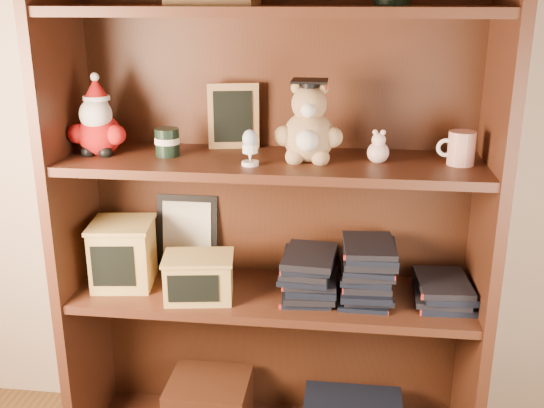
{
  "coord_description": "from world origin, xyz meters",
  "views": [
    {
      "loc": [
        0.31,
        -0.37,
        1.38
      ],
      "look_at": [
        0.1,
        1.3,
        0.82
      ],
      "focal_mm": 42.0,
      "sensor_mm": 36.0,
      "label": 1
    }
  ],
  "objects": [
    {
      "name": "chalkboard_plaque",
      "position": [
        -0.03,
        1.42,
        1.04
      ],
      "size": [
        0.15,
        0.09,
        0.19
      ],
      "color": "#9E7547",
      "rests_on": "shelf_upper"
    },
    {
      "name": "grad_teddy_bear",
      "position": [
        0.2,
        1.3,
        1.03
      ],
      "size": [
        0.18,
        0.16,
        0.22
      ],
      "color": "tan",
      "rests_on": "shelf_upper"
    },
    {
      "name": "egg_cup",
      "position": [
        0.05,
        1.23,
        1.0
      ],
      "size": [
        0.05,
        0.05,
        0.1
      ],
      "color": "white",
      "rests_on": "shelf_upper"
    },
    {
      "name": "treats_box",
      "position": [
        -0.34,
        1.3,
        0.65
      ],
      "size": [
        0.2,
        0.2,
        0.19
      ],
      "color": "tan",
      "rests_on": "shelf_lower"
    },
    {
      "name": "teachers_tin",
      "position": [
        -0.19,
        1.3,
        0.99
      ],
      "size": [
        0.07,
        0.07,
        0.08
      ],
      "color": "black",
      "rests_on": "shelf_upper"
    },
    {
      "name": "pink_figurine",
      "position": [
        0.39,
        1.31,
        0.98
      ],
      "size": [
        0.06,
        0.06,
        0.09
      ],
      "color": "beige",
      "rests_on": "shelf_upper"
    },
    {
      "name": "book_stack_right",
      "position": [
        0.59,
        1.3,
        0.58
      ],
      "size": [
        0.14,
        0.2,
        0.06
      ],
      "color": "black",
      "rests_on": "shelf_lower"
    },
    {
      "name": "bookcase",
      "position": [
        0.1,
        1.36,
        0.78
      ],
      "size": [
        1.2,
        0.35,
        1.6
      ],
      "color": "#452213",
      "rests_on": "ground"
    },
    {
      "name": "shelf_lower",
      "position": [
        0.1,
        1.3,
        0.54
      ],
      "size": [
        1.14,
        0.33,
        0.02
      ],
      "color": "#452213",
      "rests_on": "ground"
    },
    {
      "name": "santa_plush",
      "position": [
        -0.38,
        1.3,
        1.03
      ],
      "size": [
        0.16,
        0.12,
        0.23
      ],
      "color": "#A50F0F",
      "rests_on": "shelf_upper"
    },
    {
      "name": "book_stack_left",
      "position": [
        0.21,
        1.3,
        0.61
      ],
      "size": [
        0.14,
        0.2,
        0.13
      ],
      "color": "black",
      "rests_on": "shelf_lower"
    },
    {
      "name": "teacher_mug",
      "position": [
        0.6,
        1.3,
        0.99
      ],
      "size": [
        0.1,
        0.07,
        0.09
      ],
      "color": "silver",
      "rests_on": "shelf_upper"
    },
    {
      "name": "pencils_box",
      "position": [
        -0.1,
        1.24,
        0.62
      ],
      "size": [
        0.21,
        0.17,
        0.13
      ],
      "color": "tan",
      "rests_on": "shelf_lower"
    },
    {
      "name": "certificate_frame",
      "position": [
        -0.18,
        1.44,
        0.67
      ],
      "size": [
        0.19,
        0.05,
        0.24
      ],
      "color": "black",
      "rests_on": "shelf_lower"
    },
    {
      "name": "book_stack_mid",
      "position": [
        0.37,
        1.3,
        0.63
      ],
      "size": [
        0.14,
        0.2,
        0.16
      ],
      "color": "black",
      "rests_on": "shelf_lower"
    },
    {
      "name": "shelf_upper",
      "position": [
        0.1,
        1.3,
        0.94
      ],
      "size": [
        1.14,
        0.33,
        0.02
      ],
      "color": "#452213",
      "rests_on": "ground"
    }
  ]
}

